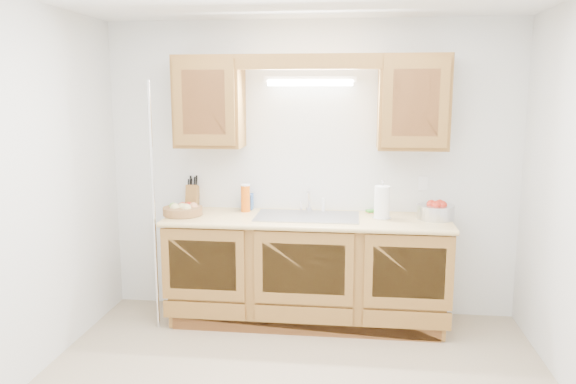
# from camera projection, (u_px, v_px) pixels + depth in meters

# --- Properties ---
(room) EXTENTS (3.52, 3.50, 2.50)m
(room) POSITION_uv_depth(u_px,v_px,m) (291.00, 203.00, 3.35)
(room) COLOR tan
(room) RESTS_ON ground
(base_cabinets) EXTENTS (2.20, 0.60, 0.86)m
(base_cabinets) POSITION_uv_depth(u_px,v_px,m) (307.00, 271.00, 4.66)
(base_cabinets) COLOR olive
(base_cabinets) RESTS_ON ground
(countertop) EXTENTS (2.30, 0.63, 0.04)m
(countertop) POSITION_uv_depth(u_px,v_px,m) (307.00, 220.00, 4.57)
(countertop) COLOR #E7C879
(countertop) RESTS_ON base_cabinets
(upper_cabinet_left) EXTENTS (0.55, 0.33, 0.75)m
(upper_cabinet_left) POSITION_uv_depth(u_px,v_px,m) (209.00, 102.00, 4.65)
(upper_cabinet_left) COLOR olive
(upper_cabinet_left) RESTS_ON room
(upper_cabinet_right) EXTENTS (0.55, 0.33, 0.75)m
(upper_cabinet_right) POSITION_uv_depth(u_px,v_px,m) (413.00, 102.00, 4.46)
(upper_cabinet_right) COLOR olive
(upper_cabinet_right) RESTS_ON room
(valance) EXTENTS (2.20, 0.05, 0.12)m
(valance) POSITION_uv_depth(u_px,v_px,m) (308.00, 61.00, 4.35)
(valance) COLOR olive
(valance) RESTS_ON room
(fluorescent_fixture) EXTENTS (0.76, 0.08, 0.08)m
(fluorescent_fixture) POSITION_uv_depth(u_px,v_px,m) (310.00, 81.00, 4.60)
(fluorescent_fixture) COLOR white
(fluorescent_fixture) RESTS_ON room
(sink) EXTENTS (0.84, 0.46, 0.36)m
(sink) POSITION_uv_depth(u_px,v_px,m) (307.00, 225.00, 4.60)
(sink) COLOR #9E9EA3
(sink) RESTS_ON countertop
(wire_shelf_pole) EXTENTS (0.03, 0.03, 2.00)m
(wire_shelf_pole) POSITION_uv_depth(u_px,v_px,m) (154.00, 208.00, 4.44)
(wire_shelf_pole) COLOR silver
(wire_shelf_pole) RESTS_ON ground
(outlet_plate) EXTENTS (0.08, 0.01, 0.12)m
(outlet_plate) POSITION_uv_depth(u_px,v_px,m) (423.00, 183.00, 4.71)
(outlet_plate) COLOR white
(outlet_plate) RESTS_ON room
(fruit_basket) EXTENTS (0.33, 0.33, 0.10)m
(fruit_basket) POSITION_uv_depth(u_px,v_px,m) (183.00, 210.00, 4.64)
(fruit_basket) COLOR brown
(fruit_basket) RESTS_ON countertop
(knife_block) EXTENTS (0.11, 0.17, 0.30)m
(knife_block) POSITION_uv_depth(u_px,v_px,m) (192.00, 196.00, 4.91)
(knife_block) COLOR olive
(knife_block) RESTS_ON countertop
(orange_canister) EXTENTS (0.09, 0.09, 0.24)m
(orange_canister) POSITION_uv_depth(u_px,v_px,m) (245.00, 198.00, 4.77)
(orange_canister) COLOR orange
(orange_canister) RESTS_ON countertop
(soap_bottle) EXTENTS (0.09, 0.09, 0.20)m
(soap_bottle) POSITION_uv_depth(u_px,v_px,m) (247.00, 198.00, 4.86)
(soap_bottle) COLOR blue
(soap_bottle) RESTS_ON countertop
(sponge) EXTENTS (0.13, 0.11, 0.02)m
(sponge) POSITION_uv_depth(u_px,v_px,m) (373.00, 211.00, 4.75)
(sponge) COLOR #CC333F
(sponge) RESTS_ON countertop
(paper_towel) EXTENTS (0.16, 0.16, 0.32)m
(paper_towel) POSITION_uv_depth(u_px,v_px,m) (382.00, 203.00, 4.50)
(paper_towel) COLOR silver
(paper_towel) RESTS_ON countertop
(apple_bowl) EXTENTS (0.33, 0.33, 0.16)m
(apple_bowl) POSITION_uv_depth(u_px,v_px,m) (436.00, 211.00, 4.50)
(apple_bowl) COLOR silver
(apple_bowl) RESTS_ON countertop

